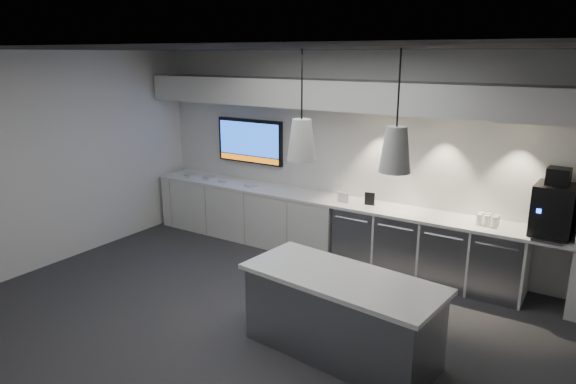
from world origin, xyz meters
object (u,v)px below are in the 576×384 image
Objects in this scene: island at (341,315)px; coffee_machine at (554,208)px; wall_tv at (250,141)px; bin at (267,302)px.

coffee_machine reaches higher than island.
wall_tv is at bearing -179.99° from coffee_machine.
island is at bearing -122.08° from coffee_machine.
coffee_machine is (4.56, -0.25, -0.33)m from wall_tv.
island is 2.87m from coffee_machine.
bin is 3.50m from coffee_machine.
wall_tv is 2.92× the size of bin.
coffee_machine is at bearing 39.01° from bin.
coffee_machine is at bearing 61.01° from island.
wall_tv is 4.04m from island.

